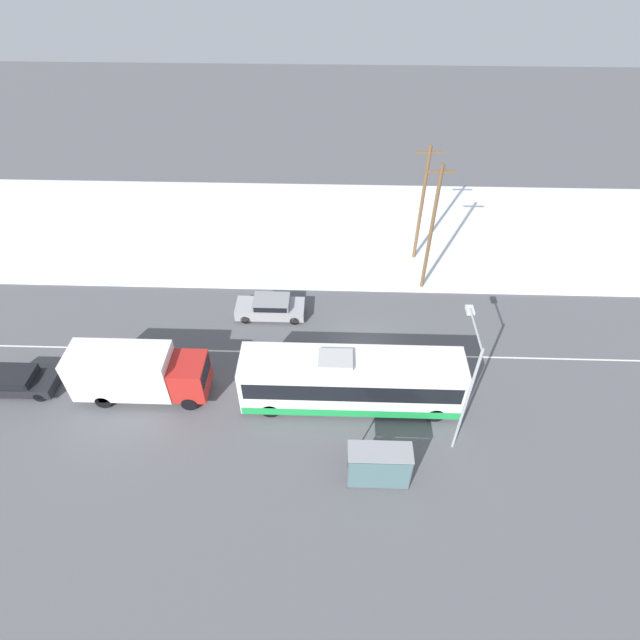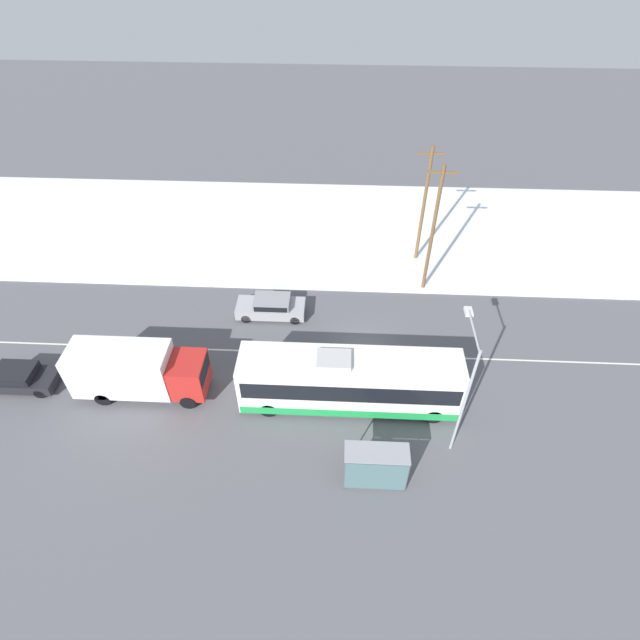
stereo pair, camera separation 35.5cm
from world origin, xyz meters
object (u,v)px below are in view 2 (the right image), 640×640
object	(u,v)px
box_truck	(136,370)
bus_shelter	(376,466)
city_bus	(350,381)
streetlamp	(466,380)
parked_car_near_truck	(18,377)
pedestrian_at_stop	(374,452)
sedan_car	(271,306)
utility_pole_snowlot	(424,205)
utility_pole_roadside	(433,230)

from	to	relation	value
box_truck	bus_shelter	world-z (taller)	box_truck
city_bus	streetlamp	size ratio (longest dim) A/B	1.64
bus_shelter	streetlamp	size ratio (longest dim) A/B	0.42
parked_car_near_truck	pedestrian_at_stop	size ratio (longest dim) A/B	2.45
box_truck	bus_shelter	size ratio (longest dim) A/B	2.44
parked_car_near_truck	streetlamp	world-z (taller)	streetlamp
streetlamp	sedan_car	bearing A→B (deg)	138.73
sedan_car	streetlamp	size ratio (longest dim) A/B	0.62
city_bus	utility_pole_snowlot	world-z (taller)	utility_pole_snowlot
utility_pole_roadside	sedan_car	bearing A→B (deg)	-162.16
streetlamp	pedestrian_at_stop	bearing A→B (deg)	-156.77
utility_pole_roadside	utility_pole_snowlot	xyz separation A→B (m)	(-0.18, 3.58, -0.21)
city_bus	parked_car_near_truck	distance (m)	19.04
pedestrian_at_stop	bus_shelter	distance (m)	1.30
pedestrian_at_stop	streetlamp	world-z (taller)	streetlamp
sedan_car	utility_pole_roadside	bearing A→B (deg)	-162.16
box_truck	utility_pole_snowlot	bearing A→B (deg)	39.29
box_truck	sedan_car	size ratio (longest dim) A/B	1.64
utility_pole_roadside	parked_car_near_truck	bearing A→B (deg)	-157.22
bus_shelter	parked_car_near_truck	bearing A→B (deg)	165.27
parked_car_near_truck	utility_pole_roadside	bearing A→B (deg)	22.78
city_bus	bus_shelter	bearing A→B (deg)	-75.89
bus_shelter	streetlamp	xyz separation A→B (m)	(4.06, 2.90, 3.01)
city_bus	pedestrian_at_stop	size ratio (longest dim) A/B	6.91
sedan_car	city_bus	bearing A→B (deg)	126.26
bus_shelter	utility_pole_roadside	distance (m)	16.34
parked_car_near_truck	streetlamp	xyz separation A→B (m)	(24.34, -2.43, 3.95)
streetlamp	utility_pole_snowlot	bearing A→B (deg)	90.91
city_bus	box_truck	bearing A→B (deg)	178.99
bus_shelter	utility_pole_snowlot	xyz separation A→B (m)	(3.80, 19.10, 3.00)
bus_shelter	utility_pole_snowlot	world-z (taller)	utility_pole_snowlot
sedan_car	bus_shelter	size ratio (longest dim) A/B	1.49
city_bus	utility_pole_snowlot	distance (m)	15.23
city_bus	box_truck	xyz separation A→B (m)	(-11.85, 0.21, 0.05)
sedan_car	pedestrian_at_stop	bearing A→B (deg)	120.35
box_truck	parked_car_near_truck	distance (m)	7.23
city_bus	streetlamp	xyz separation A→B (m)	(5.33, -2.14, 2.95)
pedestrian_at_stop	bus_shelter	bearing A→B (deg)	-88.26
bus_shelter	utility_pole_roadside	bearing A→B (deg)	75.59
parked_car_near_truck	pedestrian_at_stop	bearing A→B (deg)	-11.69
box_truck	parked_car_near_truck	size ratio (longest dim) A/B	1.75
parked_car_near_truck	bus_shelter	world-z (taller)	bus_shelter
box_truck	sedan_car	xyz separation A→B (m)	(6.64, 6.90, -1.01)
pedestrian_at_stop	bus_shelter	world-z (taller)	bus_shelter
pedestrian_at_stop	utility_pole_snowlot	xyz separation A→B (m)	(3.84, 17.96, 3.61)
streetlamp	utility_pole_snowlot	xyz separation A→B (m)	(-0.26, 16.20, -0.02)
utility_pole_roadside	utility_pole_snowlot	size ratio (longest dim) A/B	1.05
utility_pole_snowlot	utility_pole_roadside	bearing A→B (deg)	-87.05
bus_shelter	utility_pole_snowlot	bearing A→B (deg)	78.74
box_truck	bus_shelter	distance (m)	14.14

